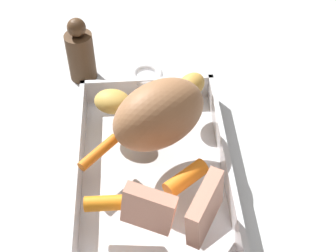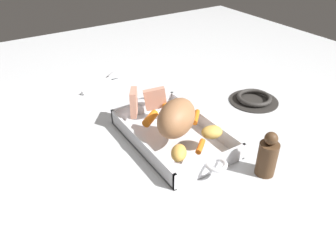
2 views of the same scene
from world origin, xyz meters
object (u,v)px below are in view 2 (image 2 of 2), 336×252
Objects in this scene: roasting_dish at (173,135)px; baby_carrot_southwest at (150,118)px; stove_burner_rear at (254,99)px; pork_roast at (176,118)px; baby_carrot_center_right at (174,105)px; pepper_mill at (267,156)px; roast_slice_thick at (134,102)px; serving_spoon at (109,78)px; baby_carrot_northeast at (196,117)px; potato_golden_small at (212,132)px; potato_halved at (179,153)px; baby_carrot_northwest at (200,147)px; roast_slice_outer at (155,99)px.

roasting_dish is 6.80× the size of baby_carrot_southwest.
pork_roast is at bearing -78.77° from stove_burner_rear.
baby_carrot_center_right is 0.34m from pepper_mill.
pork_roast is at bearing -20.47° from roasting_dish.
roast_slice_thick is at bearing -154.47° from pepper_mill.
pepper_mill reaches higher than serving_spoon.
baby_carrot_center_right is 1.05× the size of baby_carrot_southwest.
baby_carrot_northeast is at bearing 46.80° from roast_slice_thick.
roasting_dish is at bearing 159.53° from pork_roast.
roast_slice_thick is (-0.12, -0.06, 0.07)m from roasting_dish.
stove_burner_rear is (0.05, 0.31, -0.05)m from baby_carrot_center_right.
roasting_dish is 0.09m from baby_carrot_northeast.
potato_golden_small is 0.34× the size of stove_burner_rear.
roasting_dish is 7.80× the size of potato_halved.
baby_carrot_northeast is at bearing -108.15° from serving_spoon.
baby_carrot_southwest is 0.43m from serving_spoon.
potato_golden_small reaches higher than baby_carrot_southwest.
pork_roast reaches higher than baby_carrot_northeast.
potato_golden_small is (-0.02, 0.06, 0.01)m from baby_carrot_northwest.
roasting_dish is 0.09m from pork_roast.
pepper_mill is at bearing 9.37° from baby_carrot_northeast.
potato_golden_small is (0.23, 0.12, -0.02)m from roast_slice_thick.
stove_burner_rear is at bearing 138.91° from pepper_mill.
roast_slice_thick is 1.33× the size of potato_halved.
potato_halved is 0.46× the size of pepper_mill.
potato_halved is (0.10, -0.06, -0.03)m from pork_roast.
roast_slice_thick is 0.41m from pepper_mill.
pork_roast is at bearing -173.24° from baby_carrot_northwest.
pepper_mill reaches higher than potato_golden_small.
baby_carrot_center_right is 0.97× the size of baby_carrot_northeast.
baby_carrot_northwest reaches higher than stove_burner_rear.
roast_slice_outer reaches higher than stove_burner_rear.
roast_slice_thick reaches higher than baby_carrot_northeast.
serving_spoon is (-0.43, -0.36, -0.00)m from stove_burner_rear.
potato_golden_small is at bearing -157.64° from pepper_mill.
pork_roast is 1.93× the size of roast_slice_thick.
potato_golden_small is at bearing 12.40° from roast_slice_outer.
roast_slice_thick is at bearing 177.86° from potato_halved.
roast_slice_thick is at bearing -133.20° from baby_carrot_northeast.
baby_carrot_northwest is 0.19m from baby_carrot_southwest.
roasting_dish is 6.75× the size of roast_slice_outer.
roasting_dish is at bearing -34.06° from baby_carrot_center_right.
pork_roast is 2.85× the size of baby_carrot_northwest.
roasting_dish is at bearing -83.87° from stove_burner_rear.
baby_carrot_northwest reaches higher than serving_spoon.
roast_slice_thick reaches higher than potato_golden_small.
roasting_dish is at bearing 152.01° from potato_halved.
roast_slice_thick is 1.08× the size of baby_carrot_northeast.
stove_burner_rear is (0.08, 0.43, -0.08)m from roast_slice_thick.
roast_slice_outer is at bearing -120.37° from baby_carrot_center_right.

